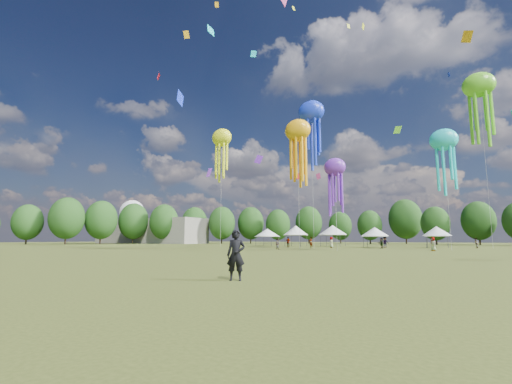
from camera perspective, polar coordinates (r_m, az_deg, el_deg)
The scene contains 10 objects.
ground at distance 21.38m, azimuth -20.39°, elevation -11.32°, with size 300.00×300.00×0.00m, color #384416.
observer_main at distance 13.21m, azimuth -3.30°, elevation -10.26°, with size 0.68×0.45×1.88m, color black.
spectator_near at distance 51.08m, azimuth 3.54°, elevation -8.49°, with size 0.77×0.60×1.58m, color gray.
spectators_far at distance 60.91m, azimuth 18.38°, elevation -7.88°, with size 30.48×17.71×1.90m.
festival_tents at distance 71.22m, azimuth 11.92°, elevation -6.30°, with size 38.43×10.83×4.30m.
show_kites at distance 59.86m, azimuth 15.50°, elevation 9.69°, with size 48.72×24.08×28.97m.
small_kites at distance 63.66m, azimuth 12.70°, elevation 18.60°, with size 73.94×49.07×43.84m.
treeline at distance 79.25m, azimuth 14.24°, elevation -3.81°, with size 201.57×95.24×13.43m.
hangar at distance 123.13m, azimuth -16.93°, elevation -6.19°, with size 40.00×12.00×8.00m, color gray.
radome at distance 139.18m, azimuth -19.68°, elevation -3.74°, with size 9.00×9.00×16.00m.
Camera 1 is at (16.06, -14.03, 1.54)m, focal length 24.42 mm.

